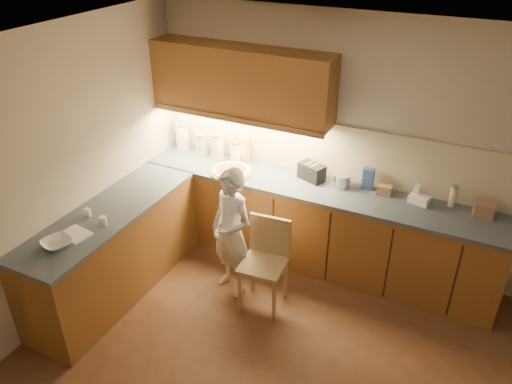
# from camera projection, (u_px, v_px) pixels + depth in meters

# --- Properties ---
(room) EXTENTS (4.54, 4.50, 2.62)m
(room) POSITION_uv_depth(u_px,v_px,m) (286.00, 211.00, 3.22)
(room) COLOR #53311C
(room) RESTS_ON ground
(l_counter) EXTENTS (3.77, 2.62, 0.92)m
(l_counter) POSITION_uv_depth(u_px,v_px,m) (247.00, 233.00, 5.14)
(l_counter) COLOR brown
(l_counter) RESTS_ON ground
(backsplash) EXTENTS (3.75, 0.02, 0.58)m
(backsplash) POSITION_uv_depth(u_px,v_px,m) (326.00, 149.00, 5.14)
(backsplash) COLOR beige
(backsplash) RESTS_ON l_counter
(upper_cabinets) EXTENTS (1.95, 0.36, 0.73)m
(upper_cabinets) POSITION_uv_depth(u_px,v_px,m) (241.00, 82.00, 5.04)
(upper_cabinets) COLOR brown
(upper_cabinets) RESTS_ON ground
(pizza_on_board) EXTENTS (0.46, 0.46, 0.18)m
(pizza_on_board) POSITION_uv_depth(u_px,v_px,m) (231.00, 171.00, 5.31)
(pizza_on_board) COLOR tan
(pizza_on_board) RESTS_ON l_counter
(child) EXTENTS (0.57, 0.47, 1.34)m
(child) POSITION_uv_depth(u_px,v_px,m) (232.00, 233.00, 4.77)
(child) COLOR white
(child) RESTS_ON ground
(wooden_chair) EXTENTS (0.44, 0.44, 0.90)m
(wooden_chair) POSITION_uv_depth(u_px,v_px,m) (266.00, 257.00, 4.69)
(wooden_chair) COLOR tan
(wooden_chair) RESTS_ON ground
(mixing_bowl) EXTENTS (0.30, 0.30, 0.06)m
(mixing_bowl) POSITION_uv_depth(u_px,v_px,m) (57.00, 243.00, 4.14)
(mixing_bowl) COLOR white
(mixing_bowl) RESTS_ON l_counter
(canister_a) EXTENTS (0.16, 0.16, 0.32)m
(canister_a) POSITION_uv_depth(u_px,v_px,m) (182.00, 136.00, 5.77)
(canister_a) COLOR silver
(canister_a) RESTS_ON l_counter
(canister_b) EXTENTS (0.14, 0.14, 0.25)m
(canister_b) POSITION_uv_depth(u_px,v_px,m) (202.00, 144.00, 5.66)
(canister_b) COLOR beige
(canister_b) RESTS_ON l_counter
(canister_c) EXTENTS (0.15, 0.15, 0.29)m
(canister_c) POSITION_uv_depth(u_px,v_px,m) (217.00, 146.00, 5.57)
(canister_c) COLOR beige
(canister_c) RESTS_ON l_counter
(canister_d) EXTENTS (0.14, 0.14, 0.23)m
(canister_d) POSITION_uv_depth(u_px,v_px,m) (236.00, 150.00, 5.53)
(canister_d) COLOR white
(canister_d) RESTS_ON l_counter
(oil_jug) EXTENTS (0.12, 0.09, 0.33)m
(oil_jug) POSITION_uv_depth(u_px,v_px,m) (244.00, 149.00, 5.49)
(oil_jug) COLOR gold
(oil_jug) RESTS_ON l_counter
(toaster) EXTENTS (0.31, 0.24, 0.18)m
(toaster) POSITION_uv_depth(u_px,v_px,m) (312.00, 172.00, 5.15)
(toaster) COLOR black
(toaster) RESTS_ON l_counter
(steel_pot) EXTENTS (0.18, 0.18, 0.13)m
(steel_pot) POSITION_uv_depth(u_px,v_px,m) (342.00, 180.00, 5.03)
(steel_pot) COLOR silver
(steel_pot) RESTS_ON l_counter
(blue_box) EXTENTS (0.11, 0.08, 0.22)m
(blue_box) POSITION_uv_depth(u_px,v_px,m) (368.00, 179.00, 4.97)
(blue_box) COLOR #304A91
(blue_box) RESTS_ON l_counter
(card_box_a) EXTENTS (0.14, 0.11, 0.10)m
(card_box_a) POSITION_uv_depth(u_px,v_px,m) (384.00, 190.00, 4.89)
(card_box_a) COLOR tan
(card_box_a) RESTS_ON l_counter
(white_bottle) EXTENTS (0.07, 0.07, 0.17)m
(white_bottle) POSITION_uv_depth(u_px,v_px,m) (417.00, 192.00, 4.78)
(white_bottle) COLOR silver
(white_bottle) RESTS_ON l_counter
(flat_pack) EXTENTS (0.21, 0.17, 0.07)m
(flat_pack) POSITION_uv_depth(u_px,v_px,m) (419.00, 199.00, 4.76)
(flat_pack) COLOR white
(flat_pack) RESTS_ON l_counter
(tall_jar) EXTENTS (0.07, 0.07, 0.22)m
(tall_jar) POSITION_uv_depth(u_px,v_px,m) (453.00, 196.00, 4.67)
(tall_jar) COLOR silver
(tall_jar) RESTS_ON l_counter
(card_box_b) EXTENTS (0.18, 0.14, 0.14)m
(card_box_b) POSITION_uv_depth(u_px,v_px,m) (484.00, 210.00, 4.53)
(card_box_b) COLOR #A77A5A
(card_box_b) RESTS_ON l_counter
(dough_cloth) EXTENTS (0.27, 0.23, 0.02)m
(dough_cloth) POSITION_uv_depth(u_px,v_px,m) (76.00, 234.00, 4.30)
(dough_cloth) COLOR white
(dough_cloth) RESTS_ON l_counter
(spice_jar_a) EXTENTS (0.06, 0.06, 0.08)m
(spice_jar_a) POSITION_uv_depth(u_px,v_px,m) (87.00, 213.00, 4.54)
(spice_jar_a) COLOR silver
(spice_jar_a) RESTS_ON l_counter
(spice_jar_b) EXTENTS (0.07, 0.07, 0.09)m
(spice_jar_b) POSITION_uv_depth(u_px,v_px,m) (103.00, 221.00, 4.42)
(spice_jar_b) COLOR silver
(spice_jar_b) RESTS_ON l_counter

